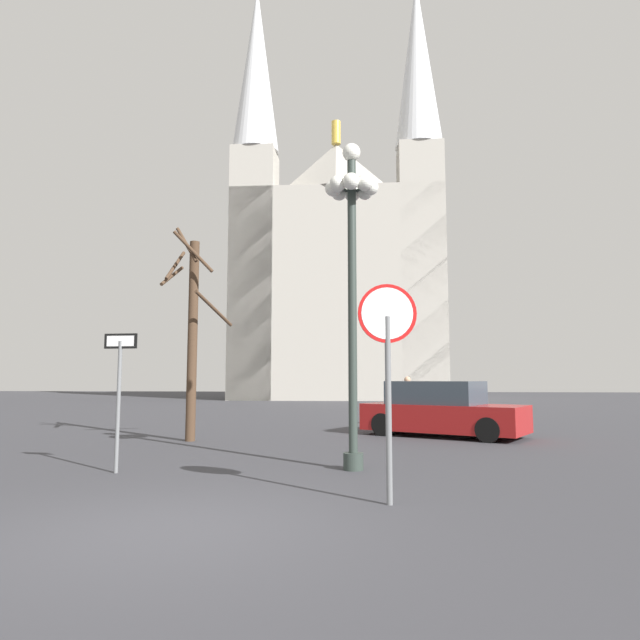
{
  "coord_description": "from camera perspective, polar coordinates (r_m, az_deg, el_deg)",
  "views": [
    {
      "loc": [
        2.19,
        -5.94,
        1.63
      ],
      "look_at": [
        -0.07,
        19.82,
        4.36
      ],
      "focal_mm": 30.96,
      "sensor_mm": 36.0,
      "label": 1
    }
  ],
  "objects": [
    {
      "name": "parked_car_near_red",
      "position": [
        16.15,
        12.43,
        -9.11
      ],
      "size": [
        4.74,
        3.72,
        1.54
      ],
      "color": "maroon",
      "rests_on": "ground"
    },
    {
      "name": "street_lamp",
      "position": [
        10.35,
        3.33,
        7.73
      ],
      "size": [
        1.01,
        1.01,
        6.05
      ],
      "color": "#2D3833",
      "rests_on": "ground"
    },
    {
      "name": "stop_sign",
      "position": [
        7.39,
        7.01,
        -2.85
      ],
      "size": [
        0.79,
        0.16,
        2.89
      ],
      "color": "slate",
      "rests_on": "ground"
    },
    {
      "name": "cathedral",
      "position": [
        45.49,
        1.92,
        4.61
      ],
      "size": [
        16.46,
        12.49,
        34.06
      ],
      "color": "#ADA89E",
      "rests_on": "ground"
    },
    {
      "name": "one_way_arrow_sign",
      "position": [
        10.35,
        -20.05,
        -6.24
      ],
      "size": [
        0.61,
        0.08,
        2.41
      ],
      "color": "slate",
      "rests_on": "ground"
    },
    {
      "name": "ground_plane",
      "position": [
        6.54,
        -15.75,
        -20.23
      ],
      "size": [
        120.0,
        120.0,
        0.0
      ],
      "primitive_type": "plane",
      "color": "#38383D"
    },
    {
      "name": "pedestrian_walking",
      "position": [
        19.3,
        9.04,
        -7.76
      ],
      "size": [
        0.32,
        0.32,
        1.68
      ],
      "color": "navy",
      "rests_on": "ground"
    },
    {
      "name": "bare_tree",
      "position": [
        14.97,
        -13.09,
        -1.01
      ],
      "size": [
        1.7,
        1.67,
        5.63
      ],
      "color": "#473323",
      "rests_on": "ground"
    }
  ]
}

